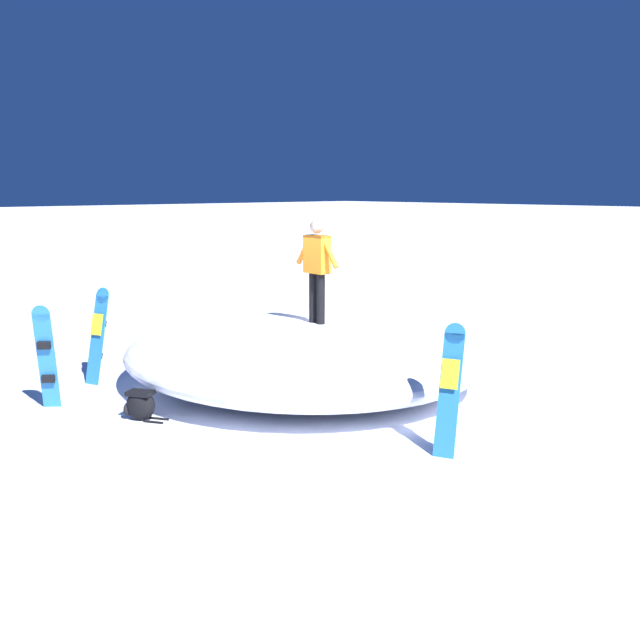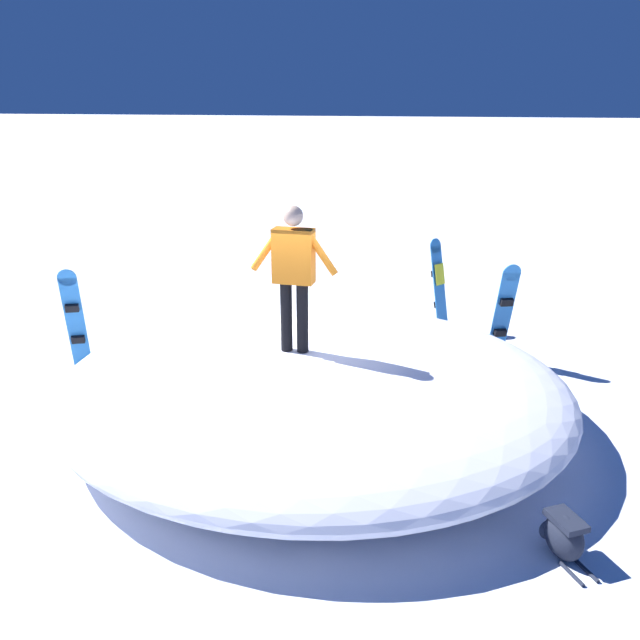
{
  "view_description": "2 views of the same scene",
  "coord_description": "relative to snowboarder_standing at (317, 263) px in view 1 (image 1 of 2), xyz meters",
  "views": [
    {
      "loc": [
        8.94,
        -7.86,
        3.33
      ],
      "look_at": [
        -0.12,
        0.51,
        1.11
      ],
      "focal_mm": 41.45,
      "sensor_mm": 36.0,
      "label": 1
    },
    {
      "loc": [
        -2.02,
        7.64,
        3.99
      ],
      "look_at": [
        -0.55,
        0.74,
        1.54
      ],
      "focal_mm": 36.71,
      "sensor_mm": 36.0,
      "label": 2
    }
  ],
  "objects": [
    {
      "name": "ground",
      "position": [
        0.19,
        -0.5,
        -2.07
      ],
      "size": [
        240.0,
        240.0,
        0.0
      ],
      "primitive_type": "plane",
      "color": "white"
    },
    {
      "name": "snowboard_tertiary_upright",
      "position": [
        -1.57,
        -4.07,
        -1.22
      ],
      "size": [
        0.43,
        0.41,
        1.63
      ],
      "color": "#2672BF",
      "rests_on": "ground"
    },
    {
      "name": "snowboarder_standing",
      "position": [
        0.0,
        0.0,
        0.0
      ],
      "size": [
        1.06,
        0.24,
        1.76
      ],
      "color": "black",
      "rests_on": "snow_mound"
    },
    {
      "name": "backpack_near",
      "position": [
        -0.21,
        -3.29,
        -1.84
      ],
      "size": [
        0.67,
        0.53,
        0.44
      ],
      "color": "black",
      "rests_on": "ground"
    },
    {
      "name": "snowboard_primary_upright",
      "position": [
        -2.61,
        -2.72,
        -1.22
      ],
      "size": [
        0.41,
        0.49,
        1.63
      ],
      "color": "#2672BF",
      "rests_on": "ground"
    },
    {
      "name": "snow_mound",
      "position": [
        -0.16,
        -0.18,
        -1.54
      ],
      "size": [
        6.63,
        6.14,
        1.05
      ],
      "primitive_type": "ellipsoid",
      "rotation": [
        0.0,
        0.0,
        1.53
      ],
      "color": "white",
      "rests_on": "ground"
    },
    {
      "name": "snowboard_secondary_upright",
      "position": [
        3.64,
        -1.06,
        -1.22
      ],
      "size": [
        0.42,
        0.52,
        1.65
      ],
      "color": "#2672BF",
      "rests_on": "ground"
    },
    {
      "name": "backpack_far",
      "position": [
        -2.95,
        1.85,
        -1.85
      ],
      "size": [
        0.51,
        0.67,
        0.42
      ],
      "color": "#1E2333",
      "rests_on": "ground"
    }
  ]
}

